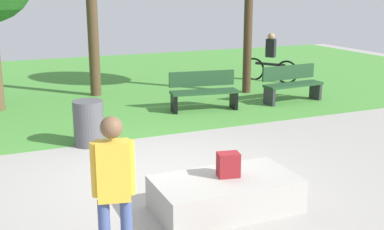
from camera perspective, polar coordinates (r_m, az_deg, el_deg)
The scene contains 9 objects.
ground_plane at distance 7.65m, azimuth -3.48°, elevation -7.15°, with size 28.00×28.00×0.00m, color #9E9993.
grass_lawn at distance 15.18m, azimuth -13.96°, elevation 3.41°, with size 26.60×11.95×0.01m, color #478C38.
concrete_ledge at distance 6.50m, azimuth 3.90°, elevation -9.13°, with size 1.85×1.01×0.44m, color #A8A59E.
backpack_on_ledge at distance 6.42m, azimuth 4.24°, elevation -5.76°, with size 0.28×0.20×0.32m, color maroon.
skater_performing_trick at distance 4.92m, azimuth -9.06°, elevation -7.96°, with size 0.42×0.27×1.65m.
park_bench_far_right at distance 11.62m, azimuth 1.35°, elevation 2.91°, with size 1.65×0.69×0.91m.
park_bench_near_lamppost at distance 12.75m, azimuth 11.49°, elevation 3.66°, with size 1.63×0.58×0.91m.
trash_bin at distance 9.22m, azimuth -11.90°, elevation -0.91°, with size 0.55×0.55×0.83m, color #4C4C51.
cyclist_on_bicycle at distance 15.44m, azimuth 9.07°, elevation 6.21°, with size 1.09×1.53×1.52m.
Camera 1 is at (-2.40, -6.69, 2.83)m, focal length 45.99 mm.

